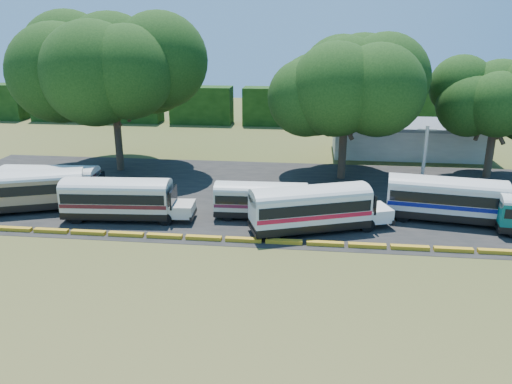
# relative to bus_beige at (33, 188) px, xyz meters

# --- Properties ---
(ground) EXTENTS (160.00, 160.00, 0.00)m
(ground) POSITION_rel_bus_beige_xyz_m (17.28, -5.56, -2.05)
(ground) COLOR #344617
(ground) RESTS_ON ground
(asphalt_strip) EXTENTS (64.00, 24.00, 0.02)m
(asphalt_strip) POSITION_rel_bus_beige_xyz_m (18.28, 6.44, -2.04)
(asphalt_strip) COLOR black
(asphalt_strip) RESTS_ON ground
(curb) EXTENTS (53.70, 0.45, 0.30)m
(curb) POSITION_rel_bus_beige_xyz_m (17.28, -4.56, -1.90)
(curb) COLOR #C38816
(curb) RESTS_ON ground
(terminal_building) EXTENTS (19.00, 9.00, 4.00)m
(terminal_building) POSITION_rel_bus_beige_xyz_m (35.28, 24.44, -0.01)
(terminal_building) COLOR silver
(terminal_building) RESTS_ON ground
(treeline_backdrop) EXTENTS (130.00, 4.00, 6.00)m
(treeline_backdrop) POSITION_rel_bus_beige_xyz_m (17.28, 42.44, 0.95)
(treeline_backdrop) COLOR black
(treeline_backdrop) RESTS_ON ground
(bus_beige) EXTENTS (11.10, 6.17, 3.57)m
(bus_beige) POSITION_rel_bus_beige_xyz_m (0.00, 0.00, 0.00)
(bus_beige) COLOR black
(bus_beige) RESTS_ON ground
(bus_red) EXTENTS (10.52, 3.22, 3.41)m
(bus_red) POSITION_rel_bus_beige_xyz_m (0.62, 2.18, -0.09)
(bus_red) COLOR black
(bus_red) RESTS_ON ground
(bus_cream_west) EXTENTS (10.84, 3.35, 3.51)m
(bus_cream_west) POSITION_rel_bus_beige_xyz_m (8.15, -1.24, -0.06)
(bus_cream_west) COLOR black
(bus_cream_west) RESTS_ON ground
(bus_cream_east) EXTENTS (9.35, 2.54, 3.06)m
(bus_cream_east) POSITION_rel_bus_beige_xyz_m (19.75, 0.43, -0.32)
(bus_cream_east) COLOR black
(bus_cream_east) RESTS_ON ground
(bus_white_red) EXTENTS (11.45, 6.43, 3.68)m
(bus_white_red) POSITION_rel_bus_beige_xyz_m (23.80, -1.93, 0.03)
(bus_white_red) COLOR black
(bus_white_red) RESTS_ON ground
(bus_white_blue) EXTENTS (11.48, 4.40, 3.68)m
(bus_white_blue) POSITION_rel_bus_beige_xyz_m (34.70, 1.49, 0.04)
(bus_white_blue) COLOR black
(bus_white_blue) RESTS_ON ground
(tree_west) EXTENTS (14.32, 14.32, 16.76)m
(tree_west) POSITION_rel_bus_beige_xyz_m (2.43, 13.42, 9.44)
(tree_west) COLOR #3C2A1E
(tree_west) RESTS_ON ground
(tree_center) EXTENTS (12.24, 12.24, 14.40)m
(tree_center) POSITION_rel_bus_beige_xyz_m (26.72, 12.98, 7.84)
(tree_center) COLOR #3C2A1E
(tree_center) RESTS_ON ground
(tree_east) EXTENTS (9.27, 9.27, 12.19)m
(tree_east) POSITION_rel_bus_beige_xyz_m (42.05, 15.08, 6.70)
(tree_east) COLOR #3C2A1E
(tree_east) RESTS_ON ground
(utility_pole) EXTENTS (1.60, 0.30, 7.05)m
(utility_pole) POSITION_rel_bus_beige_xyz_m (33.42, 5.85, 1.59)
(utility_pole) COLOR gray
(utility_pole) RESTS_ON ground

